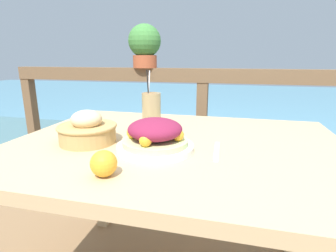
{
  "coord_description": "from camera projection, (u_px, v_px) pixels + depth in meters",
  "views": [
    {
      "loc": [
        0.19,
        -0.91,
        1.02
      ],
      "look_at": [
        -0.03,
        -0.01,
        0.78
      ],
      "focal_mm": 28.0,
      "sensor_mm": 36.0,
      "label": 1
    }
  ],
  "objects": [
    {
      "name": "salad_plate",
      "position": [
        155.0,
        137.0,
        0.87
      ],
      "size": [
        0.26,
        0.26,
        0.11
      ],
      "color": "white",
      "rests_on": "patio_table"
    },
    {
      "name": "sea_backdrop",
      "position": [
        219.0,
        110.0,
        4.23
      ],
      "size": [
        12.0,
        4.0,
        0.41
      ],
      "color": "#568EA8",
      "rests_on": "ground_plane"
    },
    {
      "name": "orange_near_basket",
      "position": [
        104.0,
        163.0,
        0.68
      ],
      "size": [
        0.07,
        0.07,
        0.07
      ],
      "color": "#F9A328",
      "rests_on": "patio_table"
    },
    {
      "name": "bread_basket",
      "position": [
        87.0,
        130.0,
        0.95
      ],
      "size": [
        0.21,
        0.21,
        0.12
      ],
      "color": "tan",
      "rests_on": "patio_table"
    },
    {
      "name": "potted_plant",
      "position": [
        145.0,
        44.0,
        1.75
      ],
      "size": [
        0.22,
        0.22,
        0.29
      ],
      "color": "#A34C2D",
      "rests_on": "railing_fence"
    },
    {
      "name": "knife",
      "position": [
        217.0,
        151.0,
        0.87
      ],
      "size": [
        0.02,
        0.18,
        0.0
      ],
      "color": "silver",
      "rests_on": "patio_table"
    },
    {
      "name": "railing_fence",
      "position": [
        202.0,
        103.0,
        1.75
      ],
      "size": [
        2.8,
        0.08,
        0.95
      ],
      "color": "brown",
      "rests_on": "ground_plane"
    },
    {
      "name": "drink_glass",
      "position": [
        151.0,
        111.0,
        1.12
      ],
      "size": [
        0.08,
        0.08,
        0.25
      ],
      "color": "tan",
      "rests_on": "patio_table"
    },
    {
      "name": "patio_table",
      "position": [
        176.0,
        163.0,
        1.0
      ],
      "size": [
        1.22,
        0.92,
        0.72
      ],
      "color": "tan",
      "rests_on": "ground_plane"
    }
  ]
}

